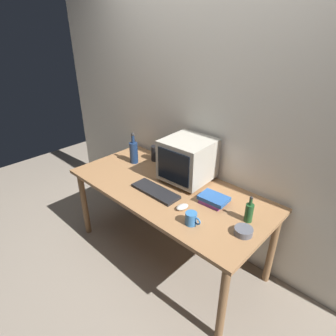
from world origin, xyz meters
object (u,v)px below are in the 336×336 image
at_px(bottle_tall, 134,152).
at_px(book_stack, 214,199).
at_px(keyboard, 155,191).
at_px(cd_spindle, 243,231).
at_px(crt_monitor, 188,160).
at_px(computer_mouse, 182,207).
at_px(mug, 191,219).
at_px(bottle_short, 249,212).
at_px(metal_canister, 156,153).

bearing_deg(bottle_tall, book_stack, -2.06).
distance_m(keyboard, cd_spindle, 0.77).
relative_size(crt_monitor, keyboard, 0.96).
height_order(computer_mouse, book_stack, book_stack).
distance_m(crt_monitor, cd_spindle, 0.78).
bearing_deg(mug, bottle_tall, 160.99).
distance_m(bottle_short, mug, 0.39).
relative_size(book_stack, cd_spindle, 1.83).
distance_m(crt_monitor, metal_canister, 0.50).
height_order(computer_mouse, cd_spindle, cd_spindle).
height_order(bottle_short, book_stack, bottle_short).
relative_size(computer_mouse, bottle_tall, 0.33).
bearing_deg(bottle_short, mug, -131.38).
height_order(book_stack, metal_canister, metal_canister).
bearing_deg(metal_canister, cd_spindle, -17.24).
bearing_deg(cd_spindle, bottle_short, 108.45).
height_order(computer_mouse, mug, mug).
height_order(keyboard, bottle_tall, bottle_tall).
bearing_deg(bottle_short, metal_canister, 168.75).
xyz_separation_m(bottle_short, book_stack, (-0.30, 0.01, -0.04)).
relative_size(crt_monitor, cd_spindle, 3.38).
relative_size(crt_monitor, computer_mouse, 4.05).
xyz_separation_m(computer_mouse, cd_spindle, (0.46, 0.07, 0.00)).
relative_size(bottle_short, book_stack, 0.91).
bearing_deg(book_stack, mug, -83.10).
xyz_separation_m(keyboard, mug, (0.46, -0.11, 0.03)).
relative_size(mug, metal_canister, 0.80).
bearing_deg(bottle_short, computer_mouse, -153.52).
distance_m(computer_mouse, book_stack, 0.25).
height_order(computer_mouse, bottle_short, bottle_short).
relative_size(crt_monitor, mug, 3.38).
distance_m(crt_monitor, computer_mouse, 0.46).
bearing_deg(computer_mouse, book_stack, 75.67).
bearing_deg(cd_spindle, metal_canister, 162.76).
height_order(crt_monitor, keyboard, crt_monitor).
relative_size(computer_mouse, mug, 0.83).
distance_m(book_stack, cd_spindle, 0.38).
xyz_separation_m(crt_monitor, bottle_short, (0.66, -0.14, -0.12)).
bearing_deg(bottle_short, cd_spindle, -71.55).
height_order(keyboard, bottle_short, bottle_short).
bearing_deg(bottle_short, bottle_tall, 177.79).
distance_m(bottle_short, metal_canister, 1.16).
relative_size(bottle_tall, mug, 2.53).
relative_size(computer_mouse, cd_spindle, 0.83).
distance_m(book_stack, metal_canister, 0.87).
bearing_deg(crt_monitor, metal_canister, 169.74).
bearing_deg(metal_canister, bottle_short, -11.25).
distance_m(crt_monitor, bottle_tall, 0.60).
height_order(keyboard, cd_spindle, cd_spindle).
distance_m(keyboard, book_stack, 0.47).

